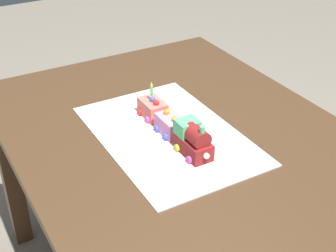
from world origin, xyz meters
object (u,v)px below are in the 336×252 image
cake_car_hopper_bubblegum (171,125)px  cake_car_flatbed_coral (153,109)px  cake_locomotive (193,140)px  dining_table (186,167)px  birthday_candle (152,89)px

cake_car_hopper_bubblegum → cake_car_flatbed_coral: 0.12m
cake_locomotive → cake_car_flatbed_coral: bearing=0.0°
dining_table → cake_locomotive: (-0.08, 0.03, 0.16)m
cake_car_hopper_bubblegum → cake_car_flatbed_coral: bearing=0.0°
cake_car_flatbed_coral → birthday_candle: size_ratio=1.93×
dining_table → cake_locomotive: 0.18m
dining_table → birthday_candle: bearing=9.2°
dining_table → cake_car_hopper_bubblegum: size_ratio=14.00×
dining_table → birthday_candle: (0.17, 0.03, 0.21)m
cake_locomotive → birthday_candle: 0.26m
cake_car_hopper_bubblegum → cake_car_flatbed_coral: size_ratio=1.00×
dining_table → birthday_candle: size_ratio=27.07×
dining_table → cake_car_flatbed_coral: cake_car_flatbed_coral is taller
dining_table → cake_car_hopper_bubblegum: (0.05, 0.03, 0.14)m
cake_car_flatbed_coral → birthday_candle: birthday_candle is taller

